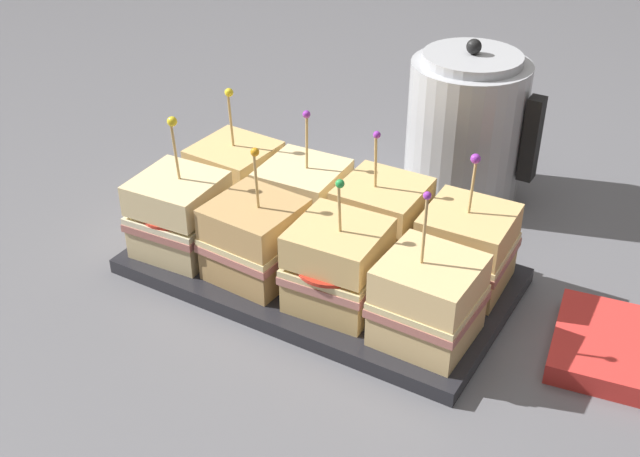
% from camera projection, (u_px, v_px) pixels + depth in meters
% --- Properties ---
extents(ground_plane, '(6.00, 6.00, 0.00)m').
position_uv_depth(ground_plane, '(320.00, 277.00, 0.97)').
color(ground_plane, slate).
extents(serving_platter, '(0.45, 0.25, 0.02)m').
position_uv_depth(serving_platter, '(320.00, 271.00, 0.96)').
color(serving_platter, '#232328').
rests_on(serving_platter, ground_plane).
extents(sandwich_front_far_left, '(0.10, 0.10, 0.18)m').
position_uv_depth(sandwich_front_far_left, '(179.00, 215.00, 0.96)').
color(sandwich_front_far_left, beige).
rests_on(sandwich_front_far_left, serving_platter).
extents(sandwich_front_center_left, '(0.10, 0.10, 0.17)m').
position_uv_depth(sandwich_front_center_left, '(255.00, 239.00, 0.92)').
color(sandwich_front_center_left, tan).
rests_on(sandwich_front_center_left, serving_platter).
extents(sandwich_front_center_right, '(0.10, 0.11, 0.16)m').
position_uv_depth(sandwich_front_center_right, '(338.00, 266.00, 0.87)').
color(sandwich_front_center_right, tan).
rests_on(sandwich_front_center_right, serving_platter).
extents(sandwich_front_far_right, '(0.10, 0.10, 0.17)m').
position_uv_depth(sandwich_front_far_right, '(428.00, 300.00, 0.82)').
color(sandwich_front_far_right, '#DBB77A').
rests_on(sandwich_front_far_right, serving_platter).
extents(sandwich_back_far_left, '(0.10, 0.10, 0.17)m').
position_uv_depth(sandwich_back_far_left, '(236.00, 178.00, 1.04)').
color(sandwich_back_far_left, tan).
rests_on(sandwich_back_far_left, serving_platter).
extents(sandwich_back_center_left, '(0.10, 0.10, 0.17)m').
position_uv_depth(sandwich_back_center_left, '(303.00, 200.00, 1.00)').
color(sandwich_back_center_left, beige).
rests_on(sandwich_back_center_left, serving_platter).
extents(sandwich_back_center_right, '(0.10, 0.10, 0.17)m').
position_uv_depth(sandwich_back_center_right, '(381.00, 221.00, 0.95)').
color(sandwich_back_center_right, tan).
rests_on(sandwich_back_center_right, serving_platter).
extents(sandwich_back_far_right, '(0.10, 0.10, 0.16)m').
position_uv_depth(sandwich_back_far_right, '(466.00, 248.00, 0.91)').
color(sandwich_back_far_right, tan).
rests_on(sandwich_back_far_right, serving_platter).
extents(kettle_steel, '(0.18, 0.16, 0.22)m').
position_uv_depth(kettle_steel, '(466.00, 127.00, 1.09)').
color(kettle_steel, '#B7BABF').
rests_on(kettle_steel, ground_plane).
extents(napkin_stack, '(0.16, 0.16, 0.02)m').
position_uv_depth(napkin_stack, '(622.00, 349.00, 0.84)').
color(napkin_stack, red).
rests_on(napkin_stack, ground_plane).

